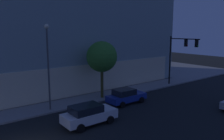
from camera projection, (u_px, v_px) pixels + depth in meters
modern_building at (50, 13)px, 33.40m from camera, size 30.19×20.60×19.73m
traffic_light_far_corner at (180, 51)px, 30.17m from camera, size 0.45×4.25×6.45m
street_lamp_sidewalk at (48, 57)px, 20.91m from camera, size 0.44×0.44×7.79m
sidewalk_tree at (102, 57)px, 24.89m from camera, size 3.29×3.29×6.11m
car_white at (89, 114)px, 18.54m from camera, size 4.40×2.07×1.62m
car_blue at (126, 96)px, 23.91m from camera, size 4.17×2.00×1.52m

